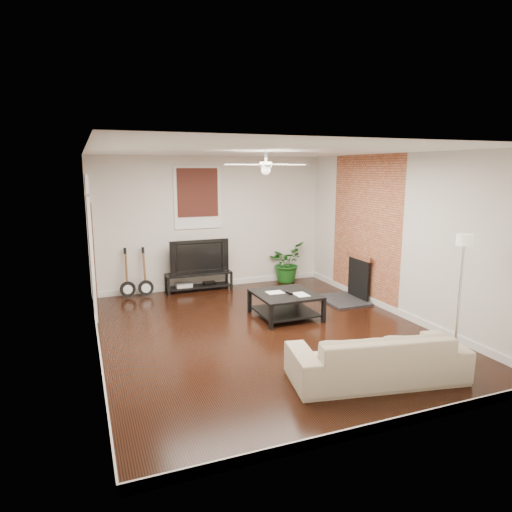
{
  "coord_description": "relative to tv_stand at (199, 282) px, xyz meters",
  "views": [
    {
      "loc": [
        -2.62,
        -6.3,
        2.55
      ],
      "look_at": [
        0.0,
        0.4,
        1.15
      ],
      "focal_mm": 31.79,
      "sensor_mm": 36.0,
      "label": 1
    }
  ],
  "objects": [
    {
      "name": "room",
      "position": [
        0.36,
        -2.78,
        1.21
      ],
      "size": [
        5.01,
        6.01,
        2.81
      ],
      "color": "black",
      "rests_on": "ground"
    },
    {
      "name": "brick_accent",
      "position": [
        2.85,
        -1.78,
        1.21
      ],
      "size": [
        0.02,
        2.2,
        2.8
      ],
      "primitive_type": "cube",
      "color": "#A95636",
      "rests_on": "floor"
    },
    {
      "name": "fireplace",
      "position": [
        2.56,
        -1.78,
        0.27
      ],
      "size": [
        0.8,
        1.1,
        0.92
      ],
      "primitive_type": "cube",
      "color": "black",
      "rests_on": "floor"
    },
    {
      "name": "window_back",
      "position": [
        0.06,
        0.19,
        1.76
      ],
      "size": [
        1.0,
        0.06,
        1.3
      ],
      "primitive_type": "cube",
      "color": "#39120F",
      "rests_on": "wall_back"
    },
    {
      "name": "door_left",
      "position": [
        -2.1,
        -0.88,
        1.06
      ],
      "size": [
        0.08,
        1.0,
        2.5
      ],
      "primitive_type": "cube",
      "color": "white",
      "rests_on": "wall_left"
    },
    {
      "name": "tv_stand",
      "position": [
        0.0,
        0.0,
        0.0
      ],
      "size": [
        1.38,
        0.37,
        0.39
      ],
      "primitive_type": "cube",
      "color": "black",
      "rests_on": "floor"
    },
    {
      "name": "tv",
      "position": [
        0.0,
        0.02,
        0.55
      ],
      "size": [
        1.24,
        0.16,
        0.71
      ],
      "primitive_type": "imported",
      "color": "black",
      "rests_on": "tv_stand"
    },
    {
      "name": "coffee_table",
      "position": [
        0.96,
        -2.24,
        0.02
      ],
      "size": [
        1.03,
        1.03,
        0.43
      ],
      "primitive_type": "cube",
      "rotation": [
        0.0,
        0.0,
        0.01
      ],
      "color": "black",
      "rests_on": "floor"
    },
    {
      "name": "sofa",
      "position": [
        0.99,
        -4.8,
        0.11
      ],
      "size": [
        2.23,
        1.2,
        0.62
      ],
      "primitive_type": "imported",
      "rotation": [
        0.0,
        0.0,
        2.96
      ],
      "color": "#BBA58C",
      "rests_on": "floor"
    },
    {
      "name": "floor_lamp",
      "position": [
        2.34,
        -4.7,
        0.67
      ],
      "size": [
        0.33,
        0.33,
        1.72
      ],
      "primitive_type": null,
      "rotation": [
        0.0,
        0.0,
        -0.18
      ],
      "color": "silver",
      "rests_on": "floor"
    },
    {
      "name": "potted_plant",
      "position": [
        2.04,
        0.04,
        0.26
      ],
      "size": [
        1.07,
        1.07,
        0.9
      ],
      "primitive_type": "imported",
      "rotation": [
        0.0,
        0.0,
        0.79
      ],
      "color": "#195418",
      "rests_on": "floor"
    },
    {
      "name": "guitar_left",
      "position": [
        -1.46,
        -0.03,
        0.31
      ],
      "size": [
        0.34,
        0.26,
        1.0
      ],
      "primitive_type": null,
      "rotation": [
        0.0,
        0.0,
        -0.13
      ],
      "color": "black",
      "rests_on": "floor"
    },
    {
      "name": "guitar_right",
      "position": [
        -1.11,
        -0.06,
        0.31
      ],
      "size": [
        0.32,
        0.23,
        1.0
      ],
      "primitive_type": null,
      "rotation": [
        0.0,
        0.0,
        -0.03
      ],
      "color": "black",
      "rests_on": "floor"
    },
    {
      "name": "ceiling_fan",
      "position": [
        0.36,
        -2.78,
        2.41
      ],
      "size": [
        1.24,
        1.24,
        0.32
      ],
      "primitive_type": null,
      "color": "white",
      "rests_on": "ceiling"
    }
  ]
}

